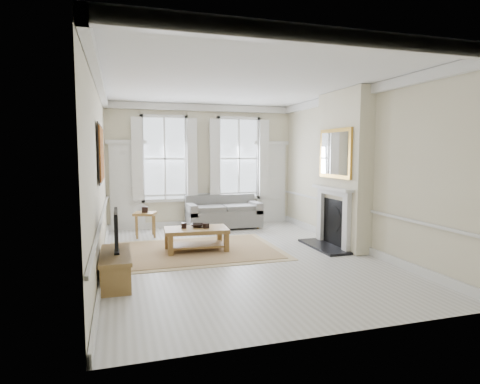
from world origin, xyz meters
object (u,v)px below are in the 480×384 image
object	(u,v)px
sofa	(223,214)
side_table	(145,217)
tv_stand	(116,268)
coffee_table	(196,232)

from	to	relation	value
sofa	side_table	size ratio (longest dim) A/B	3.20
side_table	tv_stand	world-z (taller)	side_table
coffee_table	tv_stand	bearing A→B (deg)	-130.50
sofa	coffee_table	distance (m)	2.69
side_table	coffee_table	size ratio (longest dim) A/B	0.46
sofa	side_table	bearing A→B (deg)	-164.55
side_table	coffee_table	distance (m)	2.04
coffee_table	tv_stand	distance (m)	2.31
sofa	side_table	world-z (taller)	sofa
side_table	coffee_table	bearing A→B (deg)	-62.70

